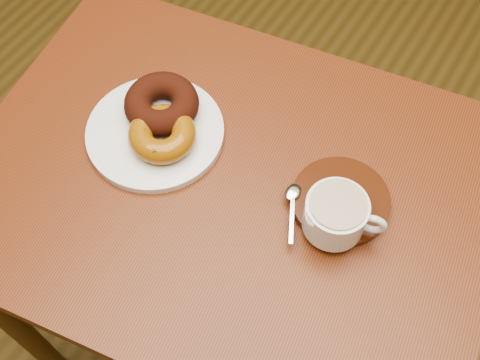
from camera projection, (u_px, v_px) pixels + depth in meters
The scene contains 8 objects.
ground at pixel (319, 248), 1.63m from camera, with size 6.00×6.00×0.00m, color brown.
cafe_table at pixel (230, 217), 0.99m from camera, with size 0.87×0.70×0.74m.
donut_plate at pixel (155, 132), 0.92m from camera, with size 0.21×0.21×0.01m, color white.
donut_cinnamon at pixel (162, 104), 0.92m from camera, with size 0.11×0.11×0.04m, color #37140B.
donut_caramel at pixel (162, 134), 0.89m from camera, with size 0.14×0.14×0.04m.
saucer at pixel (340, 201), 0.86m from camera, with size 0.14×0.14×0.02m, color #391607.
coffee_cup at pixel (337, 215), 0.81m from camera, with size 0.11×0.09×0.06m.
teaspoon at pixel (293, 197), 0.85m from camera, with size 0.05×0.09×0.01m.
Camera 1 is at (0.17, -0.68, 1.50)m, focal length 45.00 mm.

